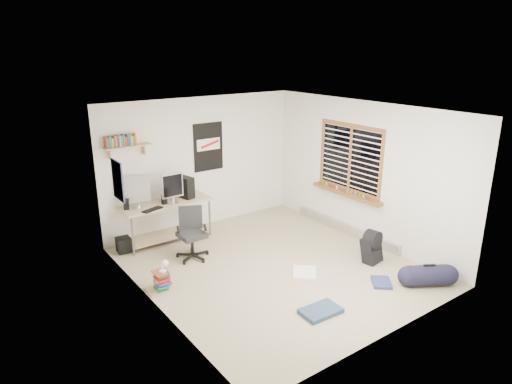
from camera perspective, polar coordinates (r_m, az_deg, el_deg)
floor at (r=7.43m, az=2.18°, el=-9.32°), size 4.00×4.50×0.01m
ceiling at (r=6.67m, az=2.44°, el=10.24°), size 4.00×4.50×0.01m
back_wall at (r=8.76m, az=-6.84°, el=3.61°), size 4.00×0.01×2.50m
left_wall at (r=5.99m, az=-13.01°, el=-3.53°), size 0.01×4.50×2.50m
right_wall at (r=8.29m, az=13.29°, el=2.43°), size 0.01×4.50×2.50m
desk at (r=8.43m, az=-11.19°, el=-3.52°), size 1.75×1.26×0.73m
monitor_left at (r=8.00m, az=-14.55°, el=-0.35°), size 0.43×0.29×0.47m
monitor_right at (r=8.10m, az=-10.39°, el=0.03°), size 0.40×0.10×0.43m
pc_tower at (r=8.41m, az=-8.90°, el=0.62°), size 0.25×0.40×0.39m
keyboard at (r=7.91m, az=-12.81°, el=-2.15°), size 0.39×0.24×0.02m
speaker_left at (r=8.03m, az=-15.92°, el=-1.47°), size 0.12×0.12×0.18m
speaker_right at (r=8.15m, az=-11.40°, el=-0.92°), size 0.09×0.09×0.16m
office_chair at (r=7.58m, az=-8.05°, el=-4.81°), size 0.75×0.75×0.86m
wall_shelf at (r=7.96m, az=-15.74°, el=5.53°), size 0.80×0.22×0.24m
poster_back_wall at (r=8.75m, az=-5.97°, el=5.63°), size 0.62×0.03×0.92m
poster_left_wall at (r=6.99m, az=-16.91°, el=1.40°), size 0.02×0.42×0.60m
window at (r=8.39m, az=11.61°, el=4.14°), size 0.10×1.50×1.26m
baseboard_heater at (r=8.81m, az=11.08°, el=-4.47°), size 0.08×2.50×0.18m
backpack at (r=7.74m, az=14.24°, el=-7.05°), size 0.37×0.31×0.44m
duffel_bag at (r=7.29m, az=20.69°, el=-9.84°), size 0.43×0.43×0.61m
tshirt at (r=7.24m, az=6.08°, el=-9.98°), size 0.55×0.56×0.04m
jeans_a at (r=6.31m, az=8.09°, el=-14.50°), size 0.56×0.37×0.06m
jeans_b at (r=7.17m, az=15.40°, el=-10.83°), size 0.43×0.44×0.04m
book_stack at (r=6.87m, az=-11.71°, el=-10.67°), size 0.48×0.42×0.28m
desk_lamp at (r=6.76m, az=-11.61°, el=-8.98°), size 0.15×0.20×0.18m
subwoofer at (r=8.17m, az=-16.21°, el=-6.33°), size 0.24×0.24×0.26m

